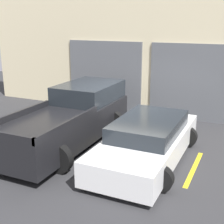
% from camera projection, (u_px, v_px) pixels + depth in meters
% --- Properties ---
extents(ground_plane, '(28.00, 28.00, 0.00)m').
position_uv_depth(ground_plane, '(122.00, 138.00, 10.33)').
color(ground_plane, '#2D2D30').
extents(shophouse_building, '(15.67, 0.68, 5.59)m').
position_uv_depth(shophouse_building, '(154.00, 46.00, 12.42)').
color(shophouse_building, beige).
rests_on(shophouse_building, ground).
extents(pickup_truck, '(2.38, 5.32, 1.70)m').
position_uv_depth(pickup_truck, '(71.00, 118.00, 9.77)').
color(pickup_truck, black).
rests_on(pickup_truck, ground).
extents(sedan_white, '(2.21, 4.70, 1.18)m').
position_uv_depth(sedan_white, '(148.00, 141.00, 8.58)').
color(sedan_white, white).
rests_on(sedan_white, ground).
extents(parking_stripe_far_left, '(0.12, 2.20, 0.01)m').
position_uv_depth(parking_stripe_far_left, '(34.00, 138.00, 10.28)').
color(parking_stripe_far_left, gold).
rests_on(parking_stripe_far_left, ground).
extents(parking_stripe_left, '(0.12, 2.20, 0.01)m').
position_uv_depth(parking_stripe_left, '(105.00, 152.00, 9.23)').
color(parking_stripe_left, gold).
rests_on(parking_stripe_left, ground).
extents(parking_stripe_centre, '(0.12, 2.20, 0.01)m').
position_uv_depth(parking_stripe_centre, '(194.00, 168.00, 8.19)').
color(parking_stripe_centre, gold).
rests_on(parking_stripe_centre, ground).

